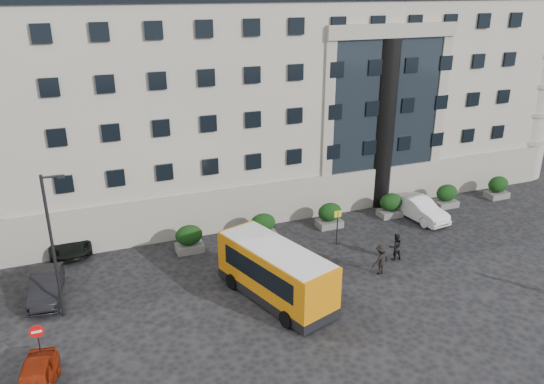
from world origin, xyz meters
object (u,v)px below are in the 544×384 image
(parked_car_b, at_px, (46,286))
(pedestrian_b, at_px, (395,247))
(hedge_f, at_px, (498,187))
(bus_stop_sign, at_px, (337,222))
(no_entry_sign, at_px, (38,338))
(hedge_e, at_px, (447,196))
(hedge_b, at_px, (263,226))
(white_taxi, at_px, (419,208))
(hedge_a, at_px, (189,238))
(parked_car_a, at_px, (35,381))
(parked_car_d, at_px, (67,237))
(hedge_d, at_px, (391,205))
(pedestrian_c, at_px, (381,259))
(minibus, at_px, (276,271))
(street_lamp, at_px, (53,242))
(hedge_c, at_px, (330,215))

(parked_car_b, bearing_deg, pedestrian_b, -3.47)
(hedge_f, xyz_separation_m, bus_stop_sign, (-16.50, -2.80, 0.80))
(hedge_f, distance_m, no_entry_sign, 36.11)
(hedge_e, height_order, no_entry_sign, no_entry_sign)
(hedge_b, height_order, no_entry_sign, no_entry_sign)
(hedge_f, xyz_separation_m, white_taxi, (-8.66, -1.17, -0.10))
(white_taxi, bearing_deg, parked_car_b, 175.46)
(hedge_a, distance_m, hedge_e, 20.80)
(hedge_f, distance_m, white_taxi, 8.74)
(parked_car_a, height_order, parked_car_d, parked_car_d)
(hedge_b, relative_size, hedge_d, 1.00)
(hedge_f, height_order, pedestrian_c, pedestrian_c)
(pedestrian_b, bearing_deg, hedge_b, -34.87)
(minibus, bearing_deg, parked_car_a, 176.79)
(street_lamp, relative_size, minibus, 1.00)
(no_entry_sign, height_order, minibus, minibus)
(hedge_d, xyz_separation_m, parked_car_b, (-24.39, -2.60, -0.20))
(bus_stop_sign, bearing_deg, pedestrian_b, -51.21)
(hedge_d, distance_m, hedge_f, 10.40)
(hedge_f, xyz_separation_m, street_lamp, (-33.94, -4.80, 3.44))
(hedge_f, bearing_deg, hedge_a, 180.00)
(hedge_e, relative_size, white_taxi, 0.37)
(bus_stop_sign, relative_size, white_taxi, 0.50)
(hedge_c, relative_size, hedge_e, 1.00)
(hedge_b, relative_size, parked_car_d, 0.33)
(hedge_d, bearing_deg, street_lamp, -168.47)
(no_entry_sign, relative_size, parked_car_a, 0.58)
(hedge_f, bearing_deg, hedge_c, 180.00)
(hedge_a, distance_m, hedge_f, 26.00)
(bus_stop_sign, bearing_deg, street_lamp, -173.46)
(hedge_c, bearing_deg, parked_car_b, -172.29)
(hedge_e, relative_size, parked_car_b, 0.41)
(hedge_f, height_order, white_taxi, hedge_f)
(hedge_a, distance_m, street_lamp, 9.89)
(hedge_b, xyz_separation_m, no_entry_sign, (-14.20, -8.84, 0.72))
(hedge_b, distance_m, parked_car_a, 17.90)
(parked_car_a, height_order, parked_car_b, parked_car_b)
(no_entry_sign, distance_m, parked_car_b, 6.31)
(hedge_c, height_order, no_entry_sign, no_entry_sign)
(no_entry_sign, height_order, parked_car_a, no_entry_sign)
(bus_stop_sign, bearing_deg, no_entry_sign, -161.92)
(street_lamp, xyz_separation_m, bus_stop_sign, (17.44, 2.00, -2.64))
(parked_car_b, height_order, parked_car_d, parked_car_d)
(street_lamp, height_order, parked_car_b, street_lamp)
(street_lamp, bearing_deg, no_entry_sign, -104.72)
(hedge_a, relative_size, hedge_b, 1.00)
(hedge_e, distance_m, pedestrian_c, 12.84)
(hedge_e, relative_size, hedge_f, 1.00)
(bus_stop_sign, height_order, pedestrian_b, bus_stop_sign)
(hedge_e, bearing_deg, hedge_a, 180.00)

